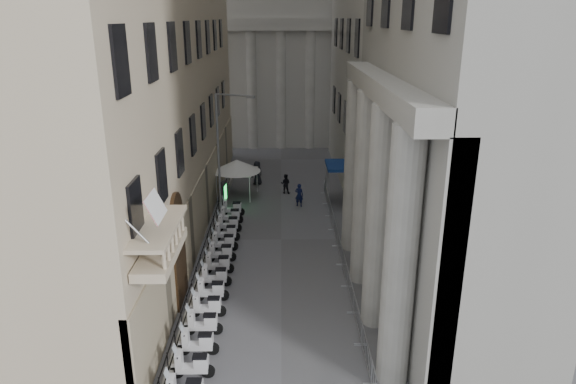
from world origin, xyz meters
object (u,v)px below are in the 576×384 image
(info_kiosk, at_px, (224,195))
(pedestrian_a, at_px, (299,195))
(street_lamp, at_px, (223,146))
(security_tent, at_px, (234,165))
(pedestrian_b, at_px, (285,184))

(info_kiosk, xyz_separation_m, pedestrian_a, (5.52, 0.36, -0.14))
(pedestrian_a, bearing_deg, street_lamp, 45.84)
(security_tent, relative_size, pedestrian_a, 2.11)
(security_tent, bearing_deg, pedestrian_b, 6.90)
(pedestrian_a, bearing_deg, info_kiosk, 25.01)
(street_lamp, distance_m, pedestrian_b, 8.10)
(info_kiosk, bearing_deg, street_lamp, -74.13)
(street_lamp, distance_m, info_kiosk, 4.65)
(security_tent, xyz_separation_m, pedestrian_b, (3.94, 0.48, -1.69))
(security_tent, relative_size, street_lamp, 0.42)
(pedestrian_a, xyz_separation_m, pedestrian_b, (-0.99, 2.98, -0.08))
(street_lamp, relative_size, pedestrian_a, 4.98)
(security_tent, height_order, pedestrian_a, security_tent)
(security_tent, xyz_separation_m, info_kiosk, (-0.59, -2.86, -1.48))
(street_lamp, xyz_separation_m, info_kiosk, (-0.32, 2.02, -4.17))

